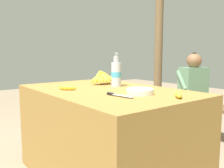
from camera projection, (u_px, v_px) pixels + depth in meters
The scene contains 10 objects.
market_counter at pixel (106, 134), 1.97m from camera, with size 1.46×0.95×0.76m.
banana_bunch_ripe at pixel (103, 77), 2.25m from camera, with size 0.17×0.29×0.14m.
serving_bowl at pixel (140, 91), 1.67m from camera, with size 0.20×0.20×0.04m.
water_bottle at pixel (116, 74), 2.07m from camera, with size 0.09×0.09×0.30m.
loose_banana_front at pixel (68, 88), 1.86m from camera, with size 0.14×0.13×0.04m.
loose_banana_side at pixel (178, 95), 1.54m from camera, with size 0.13×0.14×0.04m.
knife at pixel (116, 95), 1.59m from camera, with size 0.23×0.05×0.02m.
wooden_bench at pixel (203, 110), 2.97m from camera, with size 1.41×0.32×0.43m.
seated_vendor at pixel (190, 88), 3.06m from camera, with size 0.45×0.42×1.07m.
support_post_near at pixel (159, 40), 3.90m from camera, with size 0.13×0.13×2.56m.
Camera 1 is at (1.54, -1.13, 1.04)m, focal length 38.00 mm.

